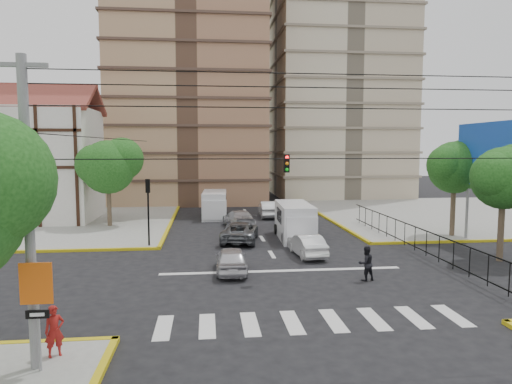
{
  "coord_description": "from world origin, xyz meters",
  "views": [
    {
      "loc": [
        -3.96,
        -22.43,
        6.57
      ],
      "look_at": [
        -1.1,
        3.95,
        4.0
      ],
      "focal_mm": 32.0,
      "sensor_mm": 36.0,
      "label": 1
    }
  ],
  "objects": [
    {
      "name": "park_fence",
      "position": [
        9.0,
        4.5,
        0.0
      ],
      "size": [
        0.1,
        22.5,
        1.66
      ],
      "primitive_type": null,
      "color": "black",
      "rests_on": "ground"
    },
    {
      "name": "tree_park_c",
      "position": [
        14.09,
        9.01,
        5.34
      ],
      "size": [
        4.65,
        3.8,
        7.25
      ],
      "color": "#473828",
      "rests_on": "ground"
    },
    {
      "name": "car_silver_front_left",
      "position": [
        -2.71,
        1.24,
        0.69
      ],
      "size": [
        1.7,
        4.08,
        1.38
      ],
      "primitive_type": "imported",
      "rotation": [
        0.0,
        0.0,
        3.13
      ],
      "color": "silver",
      "rests_on": "ground"
    },
    {
      "name": "tudor_building",
      "position": [
        -19.0,
        20.0,
        5.25
      ],
      "size": [
        10.8,
        8.05,
        12.23
      ],
      "color": "silver",
      "rests_on": "ground"
    },
    {
      "name": "car_white_front_right",
      "position": [
        2.07,
        4.45,
        0.67
      ],
      "size": [
        1.8,
        4.2,
        1.34
      ],
      "primitive_type": "imported",
      "rotation": [
        0.0,
        0.0,
        3.24
      ],
      "color": "white",
      "rests_on": "ground"
    },
    {
      "name": "pedestrian_crosswalk",
      "position": [
        3.85,
        -1.0,
        0.87
      ],
      "size": [
        0.98,
        0.84,
        1.73
      ],
      "primitive_type": "imported",
      "rotation": [
        0.0,
        0.0,
        3.39
      ],
      "color": "black",
      "rests_on": "ground"
    },
    {
      "name": "district_sign",
      "position": [
        -8.8,
        -9.24,
        2.45
      ],
      "size": [
        0.9,
        0.12,
        3.2
      ],
      "color": "slate",
      "rests_on": "ground"
    },
    {
      "name": "sidewalk_ne",
      "position": [
        20.0,
        20.0,
        0.07
      ],
      "size": [
        26.0,
        26.0,
        0.15
      ],
      "primitive_type": "cube",
      "color": "gray",
      "rests_on": "ground"
    },
    {
      "name": "car_white_rear_right",
      "position": [
        1.88,
        20.29,
        0.77
      ],
      "size": [
        1.75,
        4.73,
        1.54
      ],
      "primitive_type": "imported",
      "rotation": [
        0.0,
        0.0,
        3.12
      ],
      "color": "silver",
      "rests_on": "ground"
    },
    {
      "name": "traffic_light_nw",
      "position": [
        -7.8,
        7.8,
        3.11
      ],
      "size": [
        0.28,
        0.22,
        4.4
      ],
      "color": "black",
      "rests_on": "ground"
    },
    {
      "name": "pedestrian_sw_corner",
      "position": [
        -8.68,
        -8.28,
        0.95
      ],
      "size": [
        0.7,
        0.62,
        1.6
      ],
      "primitive_type": "imported",
      "rotation": [
        0.0,
        0.0,
        0.51
      ],
      "color": "maroon",
      "rests_on": "sidewalk_sw"
    },
    {
      "name": "sidewalk_nw",
      "position": [
        -20.0,
        20.0,
        0.07
      ],
      "size": [
        26.0,
        26.0,
        0.15
      ],
      "primitive_type": "cube",
      "color": "gray",
      "rests_on": "ground"
    },
    {
      "name": "van_right_lane",
      "position": [
        2.33,
        9.46,
        1.25
      ],
      "size": [
        2.42,
        5.75,
        2.56
      ],
      "rotation": [
        0.0,
        0.0,
        -0.04
      ],
      "color": "silver",
      "rests_on": "ground"
    },
    {
      "name": "tree_park_a",
      "position": [
        13.08,
        2.01,
        5.01
      ],
      "size": [
        4.41,
        3.6,
        6.83
      ],
      "color": "#473828",
      "rests_on": "ground"
    },
    {
      "name": "crosswalk_stripes",
      "position": [
        0.0,
        -6.0,
        0.01
      ],
      "size": [
        12.0,
        2.4,
        0.01
      ],
      "primitive_type": "cube",
      "color": "silver",
      "rests_on": "ground"
    },
    {
      "name": "tree_tudor",
      "position": [
        -11.9,
        16.01,
        5.22
      ],
      "size": [
        5.39,
        4.4,
        7.43
      ],
      "color": "#473828",
      "rests_on": "ground"
    },
    {
      "name": "car_grey_mid_left",
      "position": [
        -1.67,
        9.14,
        0.71
      ],
      "size": [
        3.17,
        5.43,
        1.42
      ],
      "primitive_type": "imported",
      "rotation": [
        0.0,
        0.0,
        2.98
      ],
      "color": "slate",
      "rests_on": "ground"
    },
    {
      "name": "car_darkgrey_mid_right",
      "position": [
        3.05,
        15.25,
        0.75
      ],
      "size": [
        1.9,
        4.45,
        1.5
      ],
      "primitive_type": "imported",
      "rotation": [
        0.0,
        0.0,
        3.17
      ],
      "color": "#262629",
      "rests_on": "ground"
    },
    {
      "name": "stop_line",
      "position": [
        0.0,
        1.2,
        0.01
      ],
      "size": [
        13.0,
        0.4,
        0.01
      ],
      "primitive_type": "cube",
      "color": "silver",
      "rests_on": "ground"
    },
    {
      "name": "utility_pole_sw",
      "position": [
        -9.0,
        -9.0,
        4.77
      ],
      "size": [
        1.4,
        0.28,
        9.0
      ],
      "color": "slate",
      "rests_on": "ground"
    },
    {
      "name": "tower_beige",
      "position": [
        14.0,
        40.0,
        24.0
      ],
      "size": [
        17.0,
        16.0,
        48.0
      ],
      "primitive_type": "cube",
      "color": "#B9A88C",
      "rests_on": "ground"
    },
    {
      "name": "traffic_light_hanging",
      "position": [
        0.0,
        -2.04,
        5.9
      ],
      "size": [
        18.0,
        9.12,
        0.92
      ],
      "color": "black",
      "rests_on": "ground"
    },
    {
      "name": "tower_tan",
      "position": [
        -6.0,
        36.0,
        24.0
      ],
      "size": [
        18.0,
        16.0,
        48.0
      ],
      "primitive_type": "cube",
      "color": "#99684C",
      "rests_on": "ground"
    },
    {
      "name": "ground",
      "position": [
        0.0,
        0.0,
        0.0
      ],
      "size": [
        160.0,
        160.0,
        0.0
      ],
      "primitive_type": "plane",
      "color": "black",
      "rests_on": "ground"
    },
    {
      "name": "van_left_lane",
      "position": [
        -3.25,
        20.12,
        1.2
      ],
      "size": [
        2.41,
        5.59,
        2.47
      ],
      "rotation": [
        0.0,
        0.0,
        -0.05
      ],
      "color": "silver",
      "rests_on": "ground"
    },
    {
      "name": "car_silver_rear_left",
      "position": [
        -1.35,
        14.71,
        0.73
      ],
      "size": [
        2.76,
        5.28,
        1.46
      ],
      "primitive_type": "imported",
      "rotation": [
        0.0,
        0.0,
        3.29
      ],
      "color": "#B6B5BA",
      "rests_on": "ground"
    },
    {
      "name": "billboard",
      "position": [
        14.45,
        6.0,
        6.0
      ],
      "size": [
        0.36,
        6.2,
        8.1
      ],
      "color": "slate",
      "rests_on": "ground"
    }
  ]
}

